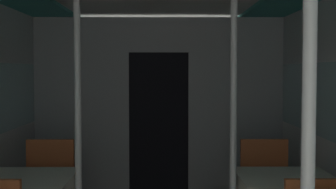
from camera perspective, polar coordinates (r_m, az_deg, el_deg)
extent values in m
cube|color=gray|center=(5.09, -1.13, -2.43)|extent=(2.68, 0.08, 2.09)
cube|color=black|center=(5.06, -1.14, -4.36)|extent=(0.64, 0.01, 1.67)
cube|color=#93704C|center=(3.57, -17.09, -9.78)|extent=(0.65, 0.65, 0.02)
cube|color=white|center=(3.58, -17.08, -10.71)|extent=(0.69, 0.69, 0.15)
cube|color=#C66033|center=(4.30, -14.14, -8.24)|extent=(0.42, 0.04, 0.44)
cylinder|color=silver|center=(3.42, -10.91, -5.07)|extent=(0.05, 0.05, 2.09)
cube|color=#93704C|center=(3.53, 14.24, -9.86)|extent=(0.65, 0.65, 0.02)
cube|color=white|center=(3.55, 14.23, -10.81)|extent=(0.69, 0.69, 0.15)
cube|color=#C66033|center=(4.27, 11.63, -8.29)|extent=(0.42, 0.04, 0.44)
cylinder|color=silver|center=(3.40, 7.94, -5.09)|extent=(0.05, 0.05, 2.09)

